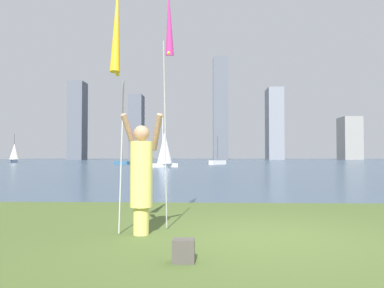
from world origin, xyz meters
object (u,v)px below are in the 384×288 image
at_px(person, 141,175).
at_px(kite_flag_left, 117,30).
at_px(bag, 184,251).
at_px(sailboat_4, 14,153).
at_px(sailboat_3, 122,162).
at_px(kite_flag_right, 169,29).
at_px(sailboat_0, 218,162).
at_px(sailboat_2, 164,149).

height_order(person, kite_flag_left, kite_flag_left).
relative_size(bag, sailboat_4, 0.06).
distance_m(kite_flag_left, sailboat_3, 46.00).
bearing_deg(kite_flag_right, bag, -80.05).
height_order(person, bag, person).
bearing_deg(person, bag, -52.73).
bearing_deg(sailboat_3, kite_flag_right, -76.36).
bearing_deg(sailboat_4, sailboat_0, -15.67).
bearing_deg(kite_flag_right, sailboat_4, 119.73).
distance_m(sailboat_0, sailboat_2, 12.55).
relative_size(sailboat_3, sailboat_4, 1.12).
relative_size(person, sailboat_2, 0.38).
height_order(kite_flag_right, sailboat_0, kite_flag_right).
relative_size(person, sailboat_0, 0.53).
xyz_separation_m(bag, sailboat_4, (-30.35, 54.76, 1.35)).
height_order(person, sailboat_4, sailboat_4).
distance_m(bag, sailboat_4, 62.63).
bearing_deg(kite_flag_right, sailboat_3, 103.64).
bearing_deg(kite_flag_right, person, -115.17).
xyz_separation_m(kite_flag_left, bag, (1.15, -1.35, -3.16)).
bearing_deg(sailboat_2, person, -84.36).
height_order(kite_flag_left, bag, kite_flag_left).
xyz_separation_m(sailboat_2, sailboat_3, (-6.98, 11.41, -1.57)).
height_order(kite_flag_right, sailboat_4, sailboat_4).
xyz_separation_m(kite_flag_right, sailboat_4, (-29.94, 52.42, -2.15)).
height_order(bag, sailboat_4, sailboat_4).
relative_size(bag, sailboat_3, 0.05).
bearing_deg(sailboat_4, bag, -61.00).
distance_m(kite_flag_right, sailboat_3, 45.22).
relative_size(kite_flag_left, sailboat_0, 1.11).
bearing_deg(sailboat_3, person, -77.05).
bearing_deg(kite_flag_right, kite_flag_left, -126.56).
distance_m(kite_flag_left, sailboat_4, 60.90).
distance_m(kite_flag_right, sailboat_2, 32.67).
relative_size(kite_flag_left, sailboat_4, 0.89).
bearing_deg(kite_flag_left, sailboat_3, 102.44).
xyz_separation_m(person, sailboat_0, (2.61, 44.18, -0.67)).
height_order(sailboat_0, sailboat_2, sailboat_2).
xyz_separation_m(person, sailboat_2, (-3.28, 33.21, 0.87)).
xyz_separation_m(person, sailboat_4, (-29.57, 53.21, 0.51)).
bearing_deg(sailboat_0, sailboat_2, -118.21).
relative_size(kite_flag_right, sailboat_4, 0.93).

